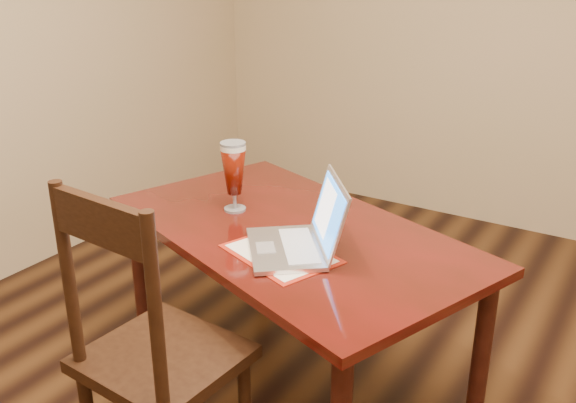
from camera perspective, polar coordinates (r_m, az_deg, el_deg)
The scene contains 2 objects.
dining_table at distance 2.51m, azimuth 0.15°, elevation -3.90°, with size 1.69×1.30×0.99m.
dining_chair at distance 2.12m, azimuth -11.88°, elevation -13.14°, with size 0.50×0.47×1.10m.
Camera 1 is at (0.75, -1.55, 1.71)m, focal length 40.00 mm.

